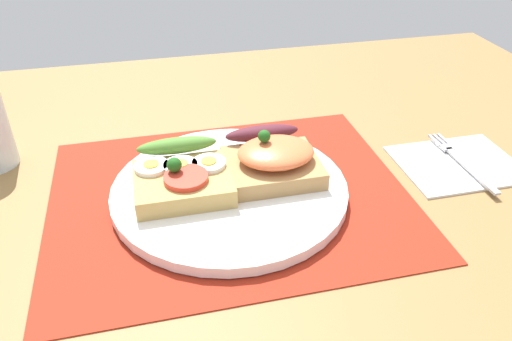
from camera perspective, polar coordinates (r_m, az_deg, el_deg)
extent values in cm
cube|color=olive|center=(57.52, -2.92, -4.22)|extent=(120.00, 90.00, 3.20)
cube|color=maroon|center=(56.47, -2.97, -2.82)|extent=(39.45, 31.86, 0.30)
cylinder|color=white|center=(56.03, -2.99, -2.19)|extent=(26.08, 26.08, 1.22)
cube|color=tan|center=(54.69, -8.29, -1.38)|extent=(10.27, 8.59, 2.14)
cylinder|color=red|center=(52.96, -7.95, -0.83)|extent=(4.69, 4.69, 0.60)
ellipsoid|color=#4C7F2D|center=(57.62, -8.96, 2.82)|extent=(9.03, 2.20, 1.80)
sphere|color=#1E5919|center=(53.31, -9.26, 0.70)|extent=(1.60, 1.60, 1.60)
cylinder|color=white|center=(55.55, -11.77, 0.46)|extent=(3.73, 3.73, 0.50)
cylinder|color=yellow|center=(55.38, -11.81, 0.74)|extent=(1.68, 1.68, 0.16)
cylinder|color=white|center=(55.10, -8.56, 0.53)|extent=(3.73, 3.73, 0.50)
cylinder|color=yellow|center=(54.93, -8.59, 0.82)|extent=(1.68, 1.68, 0.16)
cylinder|color=white|center=(55.13, -5.36, 0.80)|extent=(3.73, 3.73, 0.50)
cylinder|color=yellow|center=(54.95, -5.38, 1.09)|extent=(1.68, 1.68, 0.16)
cube|color=#B0844F|center=(56.76, 1.83, 0.32)|extent=(10.45, 8.74, 1.99)
ellipsoid|color=#F07140|center=(55.64, 2.27, 2.09)|extent=(8.57, 7.00, 2.15)
ellipsoid|color=#511E29|center=(59.75, 0.69, 4.28)|extent=(8.89, 2.20, 1.80)
sphere|color=#1E5919|center=(55.09, 0.94, 3.91)|extent=(1.40, 1.40, 1.40)
cube|color=white|center=(66.28, 22.03, 0.66)|extent=(14.45, 11.38, 0.60)
cube|color=#B7B7BC|center=(64.83, 23.22, 0.08)|extent=(0.80, 10.17, 0.32)
cube|color=#B7B7BC|center=(68.42, 20.86, 2.44)|extent=(1.50, 1.20, 0.32)
cube|color=#B7B7BC|center=(69.50, 19.58, 3.22)|extent=(0.32, 2.80, 0.32)
cube|color=#B7B7BC|center=(69.84, 20.03, 3.27)|extent=(0.32, 2.80, 0.32)
cube|color=#B7B7BC|center=(70.18, 20.49, 3.32)|extent=(0.32, 2.80, 0.32)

